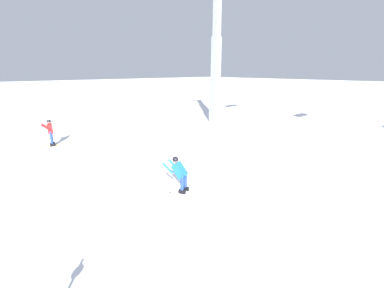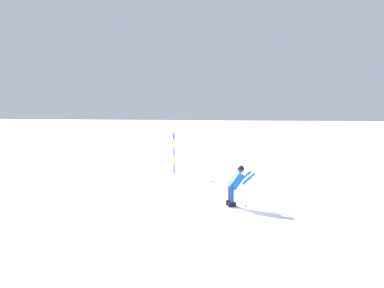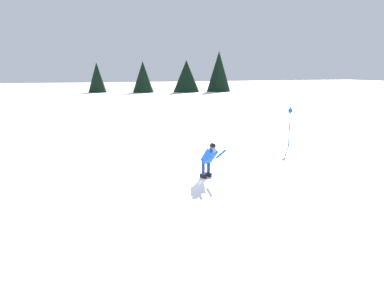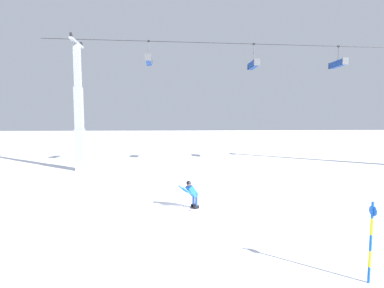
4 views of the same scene
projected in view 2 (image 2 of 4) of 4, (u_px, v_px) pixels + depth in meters
ground_plane at (199, 212)px, 13.04m from camera, size 260.00×260.00×0.00m
skier_carving_main at (236, 183)px, 13.85m from camera, size 1.79×1.18×1.61m
trail_marker_pole at (174, 151)px, 21.27m from camera, size 0.07×0.28×2.27m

